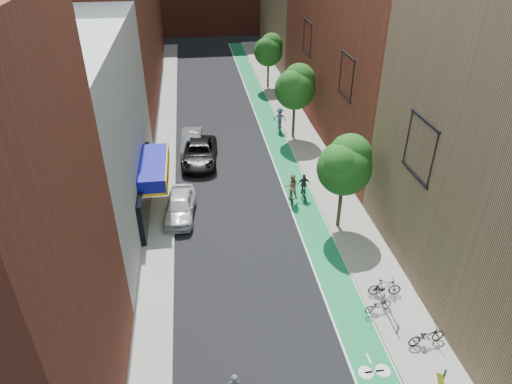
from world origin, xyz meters
name	(u,v)px	position (x,y,z in m)	size (l,w,h in m)	color
ground	(283,364)	(0.00, 0.00, 0.00)	(160.00, 160.00, 0.00)	black
bike_lane	(272,130)	(4.00, 26.00, 0.01)	(2.00, 68.00, 0.01)	#168053
sidewalk_left	(165,136)	(-6.00, 26.00, 0.07)	(2.00, 68.00, 0.15)	gray
sidewalk_right	(298,128)	(6.50, 26.00, 0.07)	(3.00, 68.00, 0.15)	gray
building_left_white	(68,133)	(-11.00, 14.00, 6.00)	(8.00, 20.00, 12.00)	silver
building_right_mid_red	(367,5)	(12.00, 26.00, 11.00)	(8.00, 28.00, 22.00)	maroon
tree_near	(345,164)	(5.65, 10.02, 4.66)	(3.40, 3.36, 6.42)	#332619
tree_mid	(296,86)	(5.65, 24.02, 4.89)	(3.55, 3.53, 6.74)	#332619
tree_far	(269,49)	(5.65, 38.02, 4.50)	(3.30, 3.25, 6.21)	#332619
parked_car_white	(180,206)	(-4.60, 12.74, 0.81)	(1.92, 4.78, 1.63)	silver
parked_car_black	(199,153)	(-3.00, 20.45, 0.83)	(2.75, 5.97, 1.66)	black
parked_car_silver	(192,141)	(-3.59, 22.86, 0.79)	(1.67, 4.80, 1.58)	#96979E
cyclist_lane_near	(292,190)	(3.20, 13.36, 1.03)	(0.96, 1.53, 2.24)	black
cyclist_lane_mid	(304,189)	(4.20, 13.81, 0.72)	(0.94, 1.61, 1.91)	black
cyclist_lane_far	(280,121)	(4.70, 25.79, 1.01)	(1.34, 1.86, 2.24)	black
parked_bike_near	(427,336)	(6.89, 0.08, 0.65)	(0.66, 1.89, 0.99)	black
parked_bike_mid	(385,287)	(6.16, 3.45, 0.68)	(0.50, 1.76, 1.06)	black
parked_bike_far	(378,305)	(5.40, 2.38, 0.55)	(0.53, 1.53, 0.80)	black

